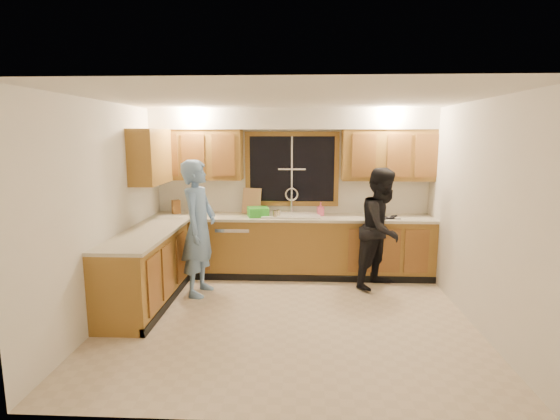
{
  "coord_description": "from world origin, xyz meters",
  "views": [
    {
      "loc": [
        0.14,
        -4.83,
        2.11
      ],
      "look_at": [
        -0.12,
        0.65,
        1.17
      ],
      "focal_mm": 28.0,
      "sensor_mm": 36.0,
      "label": 1
    }
  ],
  "objects_px": {
    "dishwasher": "(235,248)",
    "bowl": "(370,215)",
    "soap_bottle": "(321,209)",
    "woman": "(383,228)",
    "stove": "(128,285)",
    "knife_block": "(176,207)",
    "sink": "(291,220)",
    "dish_crate": "(258,212)",
    "man": "(199,228)"
  },
  "relations": [
    {
      "from": "sink",
      "to": "dishwasher",
      "type": "xyz_separation_m",
      "value": [
        -0.85,
        -0.01,
        -0.45
      ]
    },
    {
      "from": "sink",
      "to": "woman",
      "type": "distance_m",
      "value": 1.36
    },
    {
      "from": "dish_crate",
      "to": "sink",
      "type": "bearing_deg",
      "value": 7.33
    },
    {
      "from": "knife_block",
      "to": "dish_crate",
      "type": "height_order",
      "value": "knife_block"
    },
    {
      "from": "man",
      "to": "bowl",
      "type": "distance_m",
      "value": 2.51
    },
    {
      "from": "stove",
      "to": "dishwasher",
      "type": "bearing_deg",
      "value": 62.31
    },
    {
      "from": "sink",
      "to": "dish_crate",
      "type": "distance_m",
      "value": 0.51
    },
    {
      "from": "dishwasher",
      "to": "soap_bottle",
      "type": "bearing_deg",
      "value": 2.68
    },
    {
      "from": "stove",
      "to": "bowl",
      "type": "xyz_separation_m",
      "value": [
        2.97,
        1.79,
        0.49
      ]
    },
    {
      "from": "stove",
      "to": "soap_bottle",
      "type": "distance_m",
      "value": 2.97
    },
    {
      "from": "dishwasher",
      "to": "knife_block",
      "type": "distance_m",
      "value": 1.12
    },
    {
      "from": "dish_crate",
      "to": "soap_bottle",
      "type": "height_order",
      "value": "soap_bottle"
    },
    {
      "from": "dish_crate",
      "to": "bowl",
      "type": "xyz_separation_m",
      "value": [
        1.67,
        0.03,
        -0.04
      ]
    },
    {
      "from": "man",
      "to": "knife_block",
      "type": "height_order",
      "value": "man"
    },
    {
      "from": "knife_block",
      "to": "stove",
      "type": "bearing_deg",
      "value": -124.65
    },
    {
      "from": "dishwasher",
      "to": "bowl",
      "type": "distance_m",
      "value": 2.09
    },
    {
      "from": "bowl",
      "to": "man",
      "type": "bearing_deg",
      "value": -161.14
    },
    {
      "from": "man",
      "to": "woman",
      "type": "height_order",
      "value": "man"
    },
    {
      "from": "dish_crate",
      "to": "bowl",
      "type": "bearing_deg",
      "value": 0.92
    },
    {
      "from": "woman",
      "to": "soap_bottle",
      "type": "height_order",
      "value": "woman"
    },
    {
      "from": "woman",
      "to": "knife_block",
      "type": "xyz_separation_m",
      "value": [
        -3.06,
        0.57,
        0.18
      ]
    },
    {
      "from": "sink",
      "to": "dishwasher",
      "type": "height_order",
      "value": "sink"
    },
    {
      "from": "stove",
      "to": "bowl",
      "type": "bearing_deg",
      "value": 31.04
    },
    {
      "from": "stove",
      "to": "man",
      "type": "bearing_deg",
      "value": 58.64
    },
    {
      "from": "soap_bottle",
      "to": "woman",
      "type": "bearing_deg",
      "value": -30.8
    },
    {
      "from": "soap_bottle",
      "to": "dishwasher",
      "type": "bearing_deg",
      "value": -177.32
    },
    {
      "from": "woman",
      "to": "bowl",
      "type": "relative_size",
      "value": 8.33
    },
    {
      "from": "soap_bottle",
      "to": "sink",
      "type": "bearing_deg",
      "value": -174.05
    },
    {
      "from": "dishwasher",
      "to": "soap_bottle",
      "type": "distance_m",
      "value": 1.43
    },
    {
      "from": "dishwasher",
      "to": "man",
      "type": "relative_size",
      "value": 0.45
    },
    {
      "from": "soap_bottle",
      "to": "bowl",
      "type": "xyz_separation_m",
      "value": [
        0.73,
        -0.08,
        -0.08
      ]
    },
    {
      "from": "woman",
      "to": "bowl",
      "type": "height_order",
      "value": "woman"
    },
    {
      "from": "dish_crate",
      "to": "woman",
      "type": "bearing_deg",
      "value": -12.45
    },
    {
      "from": "dishwasher",
      "to": "bowl",
      "type": "height_order",
      "value": "bowl"
    },
    {
      "from": "stove",
      "to": "soap_bottle",
      "type": "height_order",
      "value": "soap_bottle"
    },
    {
      "from": "stove",
      "to": "man",
      "type": "distance_m",
      "value": 1.23
    },
    {
      "from": "dishwasher",
      "to": "dish_crate",
      "type": "xyz_separation_m",
      "value": [
        0.36,
        -0.05,
        0.58
      ]
    },
    {
      "from": "woman",
      "to": "knife_block",
      "type": "relative_size",
      "value": 7.95
    },
    {
      "from": "dishwasher",
      "to": "woman",
      "type": "relative_size",
      "value": 0.49
    },
    {
      "from": "soap_bottle",
      "to": "bowl",
      "type": "distance_m",
      "value": 0.74
    },
    {
      "from": "stove",
      "to": "woman",
      "type": "bearing_deg",
      "value": 23.97
    },
    {
      "from": "stove",
      "to": "knife_block",
      "type": "bearing_deg",
      "value": 89.43
    },
    {
      "from": "sink",
      "to": "dish_crate",
      "type": "xyz_separation_m",
      "value": [
        -0.49,
        -0.06,
        0.12
      ]
    },
    {
      "from": "man",
      "to": "dishwasher",
      "type": "bearing_deg",
      "value": -14.5
    },
    {
      "from": "woman",
      "to": "soap_bottle",
      "type": "relative_size",
      "value": 8.23
    },
    {
      "from": "dish_crate",
      "to": "soap_bottle",
      "type": "bearing_deg",
      "value": 6.68
    },
    {
      "from": "stove",
      "to": "knife_block",
      "type": "height_order",
      "value": "knife_block"
    },
    {
      "from": "sink",
      "to": "knife_block",
      "type": "bearing_deg",
      "value": 176.27
    },
    {
      "from": "stove",
      "to": "knife_block",
      "type": "relative_size",
      "value": 4.25
    },
    {
      "from": "woman",
      "to": "knife_block",
      "type": "distance_m",
      "value": 3.12
    }
  ]
}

